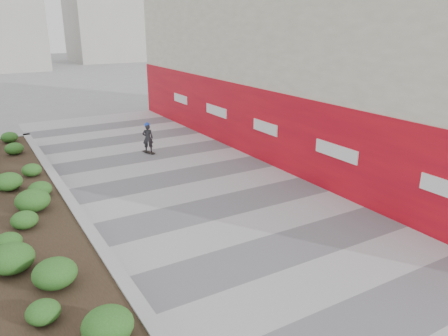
% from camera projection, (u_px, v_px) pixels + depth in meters
% --- Properties ---
extents(ground, '(160.00, 160.00, 0.00)m').
position_uv_depth(ground, '(330.00, 285.00, 9.76)').
color(ground, gray).
rests_on(ground, ground).
extents(walkway, '(8.00, 36.00, 0.01)m').
position_uv_depth(walkway, '(254.00, 232.00, 12.20)').
color(walkway, '#A8A8AD').
rests_on(walkway, ground).
extents(building, '(6.04, 24.08, 8.00)m').
position_uv_depth(building, '(310.00, 60.00, 19.18)').
color(building, beige).
rests_on(building, ground).
extents(planter, '(3.00, 18.00, 0.90)m').
position_uv_depth(planter, '(20.00, 209.00, 12.66)').
color(planter, '#9E9EA0').
rests_on(planter, ground).
extents(manhole_cover, '(0.44, 0.44, 0.01)m').
position_uv_depth(manhole_cover, '(268.00, 228.00, 12.45)').
color(manhole_cover, '#595654').
rests_on(manhole_cover, ground).
extents(skateboarder, '(0.53, 0.75, 1.41)m').
position_uv_depth(skateboarder, '(148.00, 138.00, 19.19)').
color(skateboarder, beige).
rests_on(skateboarder, ground).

